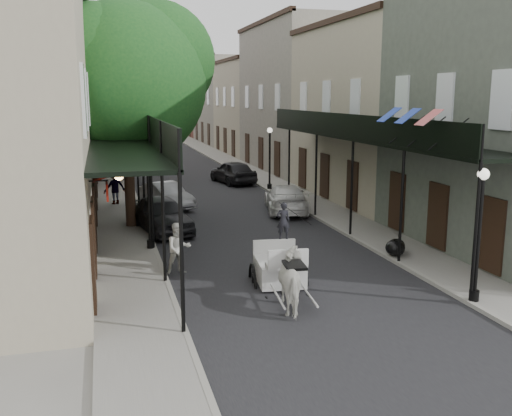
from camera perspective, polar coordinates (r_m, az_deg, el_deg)
ground at (r=16.99m, az=5.41°, el=-8.57°), size 140.00×140.00×0.00m
road at (r=35.87m, az=-5.85°, el=1.96°), size 8.00×90.00×0.01m
sidewalk_left at (r=35.41m, az=-13.86°, el=1.67°), size 2.20×90.00×0.12m
sidewalk_right at (r=36.98m, az=1.82°, el=2.38°), size 2.20×90.00×0.12m
building_row_left at (r=45.04m, az=-19.18°, el=9.99°), size 5.00×80.00×10.50m
building_row_right at (r=47.16m, az=2.51°, el=10.62°), size 5.00×80.00×10.50m
gallery_left at (r=22.01m, az=-12.86°, el=6.55°), size 2.20×18.05×4.88m
gallery_right at (r=24.36m, az=10.44°, el=7.07°), size 2.20×18.05×4.88m
tree_near at (r=25.18m, az=-12.06°, el=12.69°), size 7.31×6.80×9.63m
tree_far at (r=39.15m, az=-13.31°, el=11.07°), size 6.45×6.00×8.61m
lamppost_right_near at (r=16.65m, az=21.39°, el=-2.36°), size 0.32×0.32×3.71m
lamppost_left at (r=21.33m, az=-10.66°, el=1.07°), size 0.32×0.32×3.71m
lamppost_right_far at (r=34.57m, az=1.38°, el=5.09°), size 0.32×0.32×3.71m
horse at (r=15.57m, az=3.92°, el=-7.27°), size 1.06×1.98×1.61m
carriage at (r=17.85m, az=2.11°, el=-4.03°), size 1.81×2.50×2.69m
pedestrian_walking at (r=18.73m, az=-7.76°, el=-4.02°), size 0.90×0.75×1.69m
pedestrian_sidewalk_left at (r=30.73m, az=-13.97°, el=2.09°), size 1.35×1.07×1.83m
car_left_near at (r=24.57m, az=-9.39°, el=-0.62°), size 2.60×4.72×1.52m
car_left_mid at (r=29.74m, az=-8.98°, el=1.24°), size 2.65×4.21×1.31m
car_left_far at (r=48.42m, az=-12.66°, el=4.88°), size 2.81×4.72×1.23m
car_right_near at (r=28.41m, az=3.02°, el=0.97°), size 2.91×5.05×1.38m
car_right_far at (r=37.68m, az=-2.33°, el=3.63°), size 2.63×4.75×1.53m
trash_bags at (r=21.07m, az=13.80°, el=-3.80°), size 0.95×1.10×0.59m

